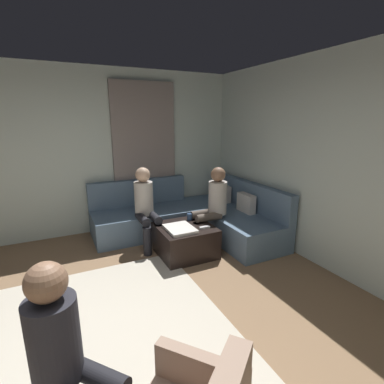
{
  "coord_description": "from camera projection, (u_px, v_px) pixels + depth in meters",
  "views": [
    {
      "loc": [
        2.04,
        -0.16,
        1.9
      ],
      "look_at": [
        -1.63,
        1.63,
        0.85
      ],
      "focal_mm": 26.87,
      "sensor_mm": 36.0,
      "label": 1
    }
  ],
  "objects": [
    {
      "name": "game_remote",
      "position": [
        205.0,
        227.0,
        3.99
      ],
      "size": [
        0.05,
        0.15,
        0.02
      ],
      "primitive_type": "cube",
      "color": "white",
      "rests_on": "ottoman"
    },
    {
      "name": "person_on_couch_back",
      "position": [
        212.0,
        203.0,
        4.33
      ],
      "size": [
        0.3,
        0.6,
        1.2
      ],
      "rotation": [
        0.0,
        0.0,
        3.14
      ],
      "color": "brown",
      "rests_on": "ground_plane"
    },
    {
      "name": "ground_plane",
      "position": [
        99.0,
        366.0,
        2.33
      ],
      "size": [
        6.0,
        6.0,
        0.1
      ],
      "primitive_type": "cube",
      "color": "#8C6B4C"
    },
    {
      "name": "person_on_couch_side",
      "position": [
        146.0,
        204.0,
        4.26
      ],
      "size": [
        0.6,
        0.3,
        1.2
      ],
      "rotation": [
        0.0,
        0.0,
        -1.57
      ],
      "color": "black",
      "rests_on": "ground_plane"
    },
    {
      "name": "coffee_mug",
      "position": [
        190.0,
        217.0,
        4.31
      ],
      "size": [
        0.08,
        0.08,
        0.1
      ],
      "primitive_type": "cylinder",
      "color": "#334C72",
      "rests_on": "ottoman"
    },
    {
      "name": "person_on_armchair",
      "position": [
        68.0,
        356.0,
        1.57
      ],
      "size": [
        0.56,
        0.53,
        1.18
      ],
      "rotation": [
        0.0,
        0.0,
        5.41
      ],
      "color": "black",
      "rests_on": "ground_plane"
    },
    {
      "name": "sectional_couch",
      "position": [
        194.0,
        217.0,
        4.85
      ],
      "size": [
        2.1,
        2.55,
        0.87
      ],
      "color": "slate",
      "rests_on": "ground_plane"
    },
    {
      "name": "area_rug",
      "position": [
        107.0,
        340.0,
        2.53
      ],
      "size": [
        2.6,
        2.2,
        0.01
      ],
      "primitive_type": "cube",
      "color": "beige",
      "rests_on": "ground_plane"
    },
    {
      "name": "wall_left",
      "position": [
        63.0,
        154.0,
        4.54
      ],
      "size": [
        0.12,
        6.0,
        2.7
      ],
      "primitive_type": "cube",
      "color": "silver",
      "rests_on": "ground_plane"
    },
    {
      "name": "curtain_panel",
      "position": [
        145.0,
        156.0,
        5.03
      ],
      "size": [
        0.06,
        1.1,
        2.5
      ],
      "primitive_type": "cube",
      "color": "gray",
      "rests_on": "ground_plane"
    },
    {
      "name": "folded_blanket",
      "position": [
        180.0,
        229.0,
        3.91
      ],
      "size": [
        0.44,
        0.36,
        0.04
      ],
      "primitive_type": "cube",
      "color": "white",
      "rests_on": "ottoman"
    },
    {
      "name": "wall_back",
      "position": [
        360.0,
        169.0,
        3.23
      ],
      "size": [
        6.0,
        0.12,
        2.7
      ],
      "primitive_type": "cube",
      "color": "silver",
      "rests_on": "ground_plane"
    },
    {
      "name": "ottoman",
      "position": [
        185.0,
        240.0,
        4.11
      ],
      "size": [
        0.76,
        0.76,
        0.42
      ],
      "primitive_type": "cube",
      "color": "black",
      "rests_on": "ground_plane"
    }
  ]
}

